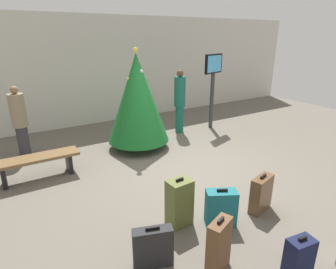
{
  "coord_description": "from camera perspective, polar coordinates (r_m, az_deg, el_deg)",
  "views": [
    {
      "loc": [
        -3.19,
        -4.43,
        2.75
      ],
      "look_at": [
        -0.48,
        0.02,
        0.9
      ],
      "focal_mm": 29.86,
      "sensor_mm": 36.0,
      "label": 1
    }
  ],
  "objects": [
    {
      "name": "ground_plane",
      "position": [
        6.11,
        3.97,
        -7.22
      ],
      "size": [
        16.0,
        16.0,
        0.0
      ],
      "primitive_type": "plane",
      "color": "#665E54"
    },
    {
      "name": "traveller_0",
      "position": [
        7.39,
        -28.05,
        2.61
      ],
      "size": [
        0.49,
        0.49,
        1.68
      ],
      "color": "#333338",
      "rests_on": "ground_plane"
    },
    {
      "name": "suitcase_3",
      "position": [
        3.95,
        25.17,
        -21.78
      ],
      "size": [
        0.35,
        0.24,
        0.55
      ],
      "color": "#141938",
      "rests_on": "ground_plane"
    },
    {
      "name": "suitcase_7",
      "position": [
        4.33,
        2.32,
        -13.73
      ],
      "size": [
        0.37,
        0.29,
        0.78
      ],
      "color": "#59602D",
      "rests_on": "ground_plane"
    },
    {
      "name": "flight_info_kiosk",
      "position": [
        8.63,
        9.16,
        11.27
      ],
      "size": [
        0.78,
        0.31,
        2.25
      ],
      "color": "#333338",
      "rests_on": "ground_plane"
    },
    {
      "name": "traveller_1",
      "position": [
        8.17,
        2.4,
        7.05
      ],
      "size": [
        0.32,
        0.32,
        1.84
      ],
      "color": "#19594C",
      "rests_on": "ground_plane"
    },
    {
      "name": "waiting_bench",
      "position": [
        6.19,
        -25.21,
        -5.1
      ],
      "size": [
        1.62,
        0.44,
        0.48
      ],
      "color": "brown",
      "rests_on": "ground_plane"
    },
    {
      "name": "back_wall",
      "position": [
        9.54,
        -11.93,
        12.77
      ],
      "size": [
        16.0,
        0.2,
        3.37
      ],
      "primitive_type": "cube",
      "color": "beige",
      "rests_on": "ground_plane"
    },
    {
      "name": "holiday_tree",
      "position": [
        6.94,
        -6.27,
        7.34
      ],
      "size": [
        1.54,
        1.54,
        2.5
      ],
      "color": "#4C3319",
      "rests_on": "ground_plane"
    },
    {
      "name": "suitcase_6",
      "position": [
        4.91,
        18.47,
        -11.42
      ],
      "size": [
        0.49,
        0.29,
        0.65
      ],
      "color": "brown",
      "rests_on": "ground_plane"
    },
    {
      "name": "suitcase_1",
      "position": [
        3.74,
        -3.09,
        -22.04
      ],
      "size": [
        0.52,
        0.31,
        0.58
      ],
      "color": "#232326",
      "rests_on": "ground_plane"
    },
    {
      "name": "suitcase_0",
      "position": [
        4.45,
        10.76,
        -14.46
      ],
      "size": [
        0.52,
        0.42,
        0.61
      ],
      "color": "#19606B",
      "rests_on": "ground_plane"
    },
    {
      "name": "suitcase_2",
      "position": [
        3.67,
        10.32,
        -21.54
      ],
      "size": [
        0.4,
        0.29,
        0.75
      ],
      "color": "brown",
      "rests_on": "ground_plane"
    }
  ]
}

